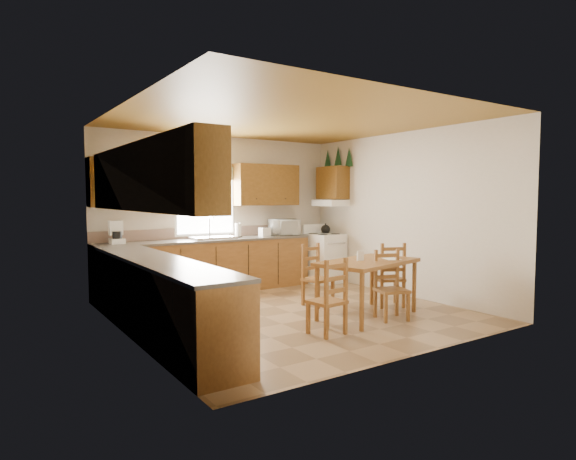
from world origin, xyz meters
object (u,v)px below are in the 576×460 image
stove (324,259)px  microwave (284,227)px  chair_near_right (389,274)px  chair_far_left (392,285)px  dining_table (367,288)px  chair_far_right (318,275)px  chair_near_left (327,296)px

stove → microwave: size_ratio=1.84×
chair_near_right → chair_far_left: size_ratio=1.04×
stove → dining_table: bearing=-121.1°
dining_table → chair_far_left: bearing=-75.7°
chair_far_left → chair_far_right: 1.25m
stove → microwave: bearing=152.2°
dining_table → chair_far_left: 0.35m
microwave → chair_far_left: bearing=-80.1°
microwave → chair_far_left: (-0.25, -2.99, -0.61)m
chair_near_right → chair_far_right: size_ratio=1.04×
stove → dining_table: size_ratio=0.63×
dining_table → chair_near_right: 0.77m
stove → chair_far_right: (-1.29, -1.49, 0.00)m
chair_near_right → chair_far_right: (-0.86, 0.62, -0.02)m
chair_near_left → chair_near_right: chair_near_right is taller
stove → microwave: microwave is taller
dining_table → chair_near_right: size_ratio=1.51×
chair_far_left → chair_far_right: size_ratio=1.00×
stove → chair_near_right: (-0.43, -2.12, 0.02)m
dining_table → chair_far_left: chair_far_left is taller
dining_table → chair_far_right: (-0.16, 0.91, 0.07)m
dining_table → chair_far_left: (0.16, -0.30, 0.07)m
dining_table → chair_near_right: chair_near_right is taller
chair_far_left → dining_table: bearing=136.3°
dining_table → stove: bearing=51.0°
chair_near_left → chair_far_right: size_ratio=0.99×
chair_far_left → chair_far_right: (-0.32, 1.21, 0.00)m
stove → chair_far_left: size_ratio=1.00×
chair_near_left → chair_near_right: size_ratio=0.95×
chair_near_right → chair_near_left: bearing=44.7°
chair_near_right → chair_far_left: (-0.54, -0.59, -0.02)m
chair_near_right → microwave: bearing=-59.2°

